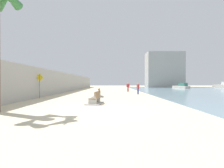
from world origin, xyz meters
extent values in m
plane|color=beige|center=(0.00, 18.00, 0.00)|extent=(120.00, 120.00, 0.00)
cube|color=#ADAAA3|center=(-7.50, 18.00, 1.66)|extent=(0.80, 64.00, 3.32)
cube|color=#ADAAA3|center=(-0.60, 2.15, 0.25)|extent=(0.62, 0.27, 0.50)
cube|color=#ADAAA3|center=(-0.42, 3.54, 0.25)|extent=(0.62, 0.27, 0.50)
cube|color=#997047|center=(-0.51, 2.84, 0.45)|extent=(0.69, 1.65, 0.06)
cube|color=#997047|center=(-0.28, 2.82, 0.73)|extent=(0.36, 1.61, 0.50)
cube|color=#ADAAA3|center=(-0.51, 2.84, 0.04)|extent=(1.35, 2.22, 0.08)
cube|color=#ADAAA3|center=(-0.86, 8.35, 0.25)|extent=(0.60, 0.21, 0.50)
cube|color=#ADAAA3|center=(-0.83, 9.75, 0.25)|extent=(0.60, 0.21, 0.50)
cube|color=#997047|center=(-0.85, 9.05, 0.45)|extent=(0.53, 1.61, 0.06)
cube|color=#997047|center=(-0.62, 9.04, 0.73)|extent=(0.20, 1.60, 0.50)
cube|color=#ADAAA3|center=(-0.85, 9.05, 0.04)|extent=(1.14, 2.12, 0.08)
cylinder|color=#B22D33|center=(3.66, 19.41, 0.41)|extent=(0.12, 0.12, 0.82)
cylinder|color=#B22D33|center=(3.79, 19.38, 0.41)|extent=(0.12, 0.12, 0.82)
cube|color=#B22D33|center=(3.72, 19.39, 1.12)|extent=(0.35, 0.25, 0.58)
sphere|color=tan|center=(3.72, 19.39, 1.55)|extent=(0.22, 0.22, 0.22)
cylinder|color=#B22D33|center=(3.51, 19.45, 1.14)|extent=(0.09, 0.09, 0.53)
cylinder|color=#B22D33|center=(3.94, 19.34, 1.14)|extent=(0.09, 0.09, 0.53)
cylinder|color=navy|center=(4.49, 13.12, 0.41)|extent=(0.12, 0.12, 0.82)
cylinder|color=navy|center=(4.56, 13.01, 0.41)|extent=(0.12, 0.12, 0.82)
cube|color=#B22D33|center=(4.53, 13.07, 1.11)|extent=(0.31, 0.37, 0.58)
sphere|color=tan|center=(4.53, 13.07, 1.54)|extent=(0.22, 0.22, 0.22)
cylinder|color=#B22D33|center=(4.42, 13.26, 1.14)|extent=(0.09, 0.09, 0.52)
cylinder|color=#B22D33|center=(4.64, 12.88, 1.14)|extent=(0.09, 0.09, 0.52)
cube|color=beige|center=(33.51, 37.90, 0.55)|extent=(4.11, 6.38, 1.03)
cube|color=beige|center=(19.90, 35.48, 0.39)|extent=(3.37, 5.19, 0.71)
cube|color=#337060|center=(20.16, 34.80, 1.16)|extent=(1.91, 2.44, 0.84)
cylinder|color=slate|center=(-6.85, 7.38, 1.25)|extent=(0.08, 0.08, 2.50)
cube|color=yellow|center=(-6.85, 7.38, 2.20)|extent=(0.85, 0.03, 0.85)
cube|color=#9E9E99|center=(18.57, 46.00, 5.87)|extent=(12.00, 6.00, 11.74)
camera|label=1|loc=(0.86, -10.24, 1.69)|focal=26.60mm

